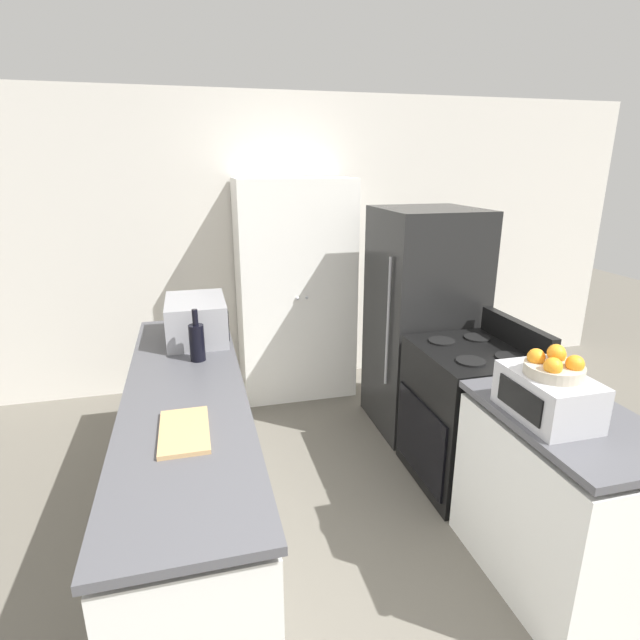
{
  "coord_description": "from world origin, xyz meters",
  "views": [
    {
      "loc": [
        -0.77,
        -1.11,
        2.02
      ],
      "look_at": [
        0.0,
        1.85,
        1.05
      ],
      "focal_mm": 28.0,
      "sensor_mm": 36.0,
      "label": 1
    }
  ],
  "objects_px": {
    "microwave": "(197,319)",
    "toaster_oven": "(547,396)",
    "fruit_bowl": "(554,365)",
    "stove": "(468,415)",
    "wine_bottle": "(197,341)",
    "pantry_cabinet": "(295,290)",
    "refrigerator": "(422,322)"
  },
  "relations": [
    {
      "from": "microwave",
      "to": "fruit_bowl",
      "type": "relative_size",
      "value": 2.07
    },
    {
      "from": "microwave",
      "to": "wine_bottle",
      "type": "xyz_separation_m",
      "value": [
        -0.01,
        -0.38,
        -0.02
      ]
    },
    {
      "from": "stove",
      "to": "toaster_oven",
      "type": "relative_size",
      "value": 2.53
    },
    {
      "from": "stove",
      "to": "fruit_bowl",
      "type": "xyz_separation_m",
      "value": [
        -0.14,
        -0.85,
        0.71
      ]
    },
    {
      "from": "toaster_oven",
      "to": "wine_bottle",
      "type": "bearing_deg",
      "value": 143.99
    },
    {
      "from": "stove",
      "to": "microwave",
      "type": "distance_m",
      "value": 1.86
    },
    {
      "from": "refrigerator",
      "to": "toaster_oven",
      "type": "bearing_deg",
      "value": -96.36
    },
    {
      "from": "toaster_oven",
      "to": "stove",
      "type": "bearing_deg",
      "value": 79.9
    },
    {
      "from": "microwave",
      "to": "stove",
      "type": "bearing_deg",
      "value": -20.97
    },
    {
      "from": "toaster_oven",
      "to": "fruit_bowl",
      "type": "bearing_deg",
      "value": -62.32
    },
    {
      "from": "refrigerator",
      "to": "wine_bottle",
      "type": "xyz_separation_m",
      "value": [
        -1.68,
        -0.53,
        0.18
      ]
    },
    {
      "from": "pantry_cabinet",
      "to": "microwave",
      "type": "relative_size",
      "value": 3.63
    },
    {
      "from": "wine_bottle",
      "to": "toaster_oven",
      "type": "height_order",
      "value": "wine_bottle"
    },
    {
      "from": "refrigerator",
      "to": "stove",
      "type": "bearing_deg",
      "value": -92.26
    },
    {
      "from": "stove",
      "to": "microwave",
      "type": "bearing_deg",
      "value": 159.03
    },
    {
      "from": "pantry_cabinet",
      "to": "fruit_bowl",
      "type": "bearing_deg",
      "value": -75.48
    },
    {
      "from": "refrigerator",
      "to": "microwave",
      "type": "relative_size",
      "value": 3.26
    },
    {
      "from": "microwave",
      "to": "pantry_cabinet",
      "type": "bearing_deg",
      "value": 49.49
    },
    {
      "from": "toaster_oven",
      "to": "pantry_cabinet",
      "type": "bearing_deg",
      "value": 104.46
    },
    {
      "from": "pantry_cabinet",
      "to": "wine_bottle",
      "type": "relative_size",
      "value": 6.16
    },
    {
      "from": "microwave",
      "to": "toaster_oven",
      "type": "xyz_separation_m",
      "value": [
        1.49,
        -1.47,
        -0.03
      ]
    },
    {
      "from": "pantry_cabinet",
      "to": "toaster_oven",
      "type": "bearing_deg",
      "value": -75.54
    },
    {
      "from": "stove",
      "to": "pantry_cabinet",
      "type": "bearing_deg",
      "value": 115.75
    },
    {
      "from": "stove",
      "to": "toaster_oven",
      "type": "distance_m",
      "value": 1.02
    },
    {
      "from": "microwave",
      "to": "wine_bottle",
      "type": "distance_m",
      "value": 0.38
    },
    {
      "from": "fruit_bowl",
      "to": "toaster_oven",
      "type": "bearing_deg",
      "value": 117.68
    },
    {
      "from": "stove",
      "to": "toaster_oven",
      "type": "xyz_separation_m",
      "value": [
        -0.15,
        -0.84,
        0.55
      ]
    },
    {
      "from": "microwave",
      "to": "fruit_bowl",
      "type": "distance_m",
      "value": 2.11
    },
    {
      "from": "toaster_oven",
      "to": "microwave",
      "type": "bearing_deg",
      "value": 135.46
    },
    {
      "from": "wine_bottle",
      "to": "stove",
      "type": "bearing_deg",
      "value": -8.65
    },
    {
      "from": "stove",
      "to": "toaster_oven",
      "type": "height_order",
      "value": "toaster_oven"
    },
    {
      "from": "pantry_cabinet",
      "to": "wine_bottle",
      "type": "xyz_separation_m",
      "value": [
        -0.86,
        -1.38,
        0.08
      ]
    }
  ]
}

